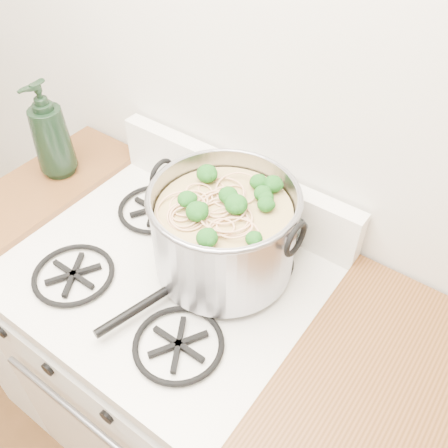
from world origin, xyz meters
TOP-DOWN VIEW (x-y plane):
  - gas_range at (0.00, 1.26)m, footprint 0.76×0.66m
  - counter_left at (-0.51, 1.26)m, footprint 0.25×0.65m
  - stock_pot at (0.12, 1.36)m, footprint 0.38×0.35m
  - spatula at (0.08, 1.26)m, footprint 0.36×0.37m
  - glass_bowl at (0.11, 1.42)m, footprint 0.14×0.14m
  - bottle at (-0.51, 1.37)m, footprint 0.11×0.12m

SIDE VIEW (x-z plane):
  - gas_range at x=0.00m, z-range -0.03..0.90m
  - counter_left at x=-0.51m, z-range 0.00..0.92m
  - spatula at x=0.08m, z-range 0.92..0.95m
  - glass_bowl at x=0.11m, z-range 0.92..0.95m
  - stock_pot at x=0.12m, z-range 0.92..1.15m
  - bottle at x=-0.51m, z-range 0.92..1.22m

